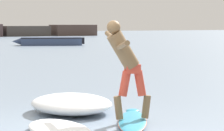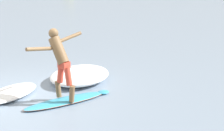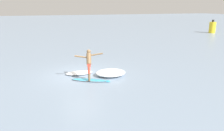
# 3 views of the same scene
# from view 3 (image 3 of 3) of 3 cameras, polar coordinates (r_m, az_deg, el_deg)

# --- Properties ---
(ground_plane) EXTENTS (200.00, 200.00, 0.00)m
(ground_plane) POSITION_cam_3_polar(r_m,az_deg,el_deg) (14.38, -8.09, -2.42)
(ground_plane) COLOR #788CA2
(surfboard) EXTENTS (1.55, 2.26, 0.22)m
(surfboard) POSITION_cam_3_polar(r_m,az_deg,el_deg) (13.17, -5.75, -3.81)
(surfboard) COLOR #369CC2
(surfboard) RESTS_ON ground
(surfer) EXTENTS (0.91, 1.66, 1.76)m
(surfer) POSITION_cam_3_polar(r_m,az_deg,el_deg) (13.01, -6.05, 0.98)
(surfer) COLOR brown
(surfer) RESTS_ON surfboard
(channel_marker_buoy) EXTENTS (1.04, 1.04, 2.17)m
(channel_marker_buoy) POSITION_cam_3_polar(r_m,az_deg,el_deg) (40.41, 24.74, 9.05)
(channel_marker_buoy) COLOR yellow
(channel_marker_buoy) RESTS_ON ground
(wave_foam_at_tail) EXTENTS (1.71, 2.02, 0.37)m
(wave_foam_at_tail) POSITION_cam_3_polar(r_m,az_deg,el_deg) (14.04, -0.36, -1.91)
(wave_foam_at_tail) COLOR white
(wave_foam_at_tail) RESTS_ON ground
(wave_foam_at_nose) EXTENTS (0.95, 1.77, 0.18)m
(wave_foam_at_nose) POSITION_cam_3_polar(r_m,az_deg,el_deg) (14.52, -8.54, -1.91)
(wave_foam_at_nose) COLOR white
(wave_foam_at_nose) RESTS_ON ground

